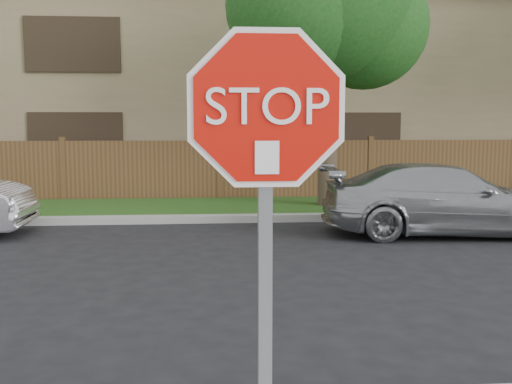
{
  "coord_description": "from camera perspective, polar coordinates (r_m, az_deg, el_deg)",
  "views": [
    {
      "loc": [
        -0.3,
        -4.2,
        2.09
      ],
      "look_at": [
        -0.04,
        -0.9,
        1.7
      ],
      "focal_mm": 42.0,
      "sensor_mm": 36.0,
      "label": 1
    }
  ],
  "objects": [
    {
      "name": "far_curb",
      "position": [
        12.52,
        -3.14,
        -2.54
      ],
      "size": [
        70.0,
        0.3,
        0.15
      ],
      "primitive_type": "cube",
      "color": "gray",
      "rests_on": "ground"
    },
    {
      "name": "grass_strip",
      "position": [
        14.15,
        -3.31,
        -1.53
      ],
      "size": [
        70.0,
        3.0,
        0.12
      ],
      "primitive_type": "cube",
      "color": "#1E4714",
      "rests_on": "ground"
    },
    {
      "name": "fence",
      "position": [
        15.66,
        -3.46,
        2.0
      ],
      "size": [
        70.0,
        0.12,
        1.6
      ],
      "primitive_type": "cube",
      "color": "#4C351A",
      "rests_on": "ground"
    },
    {
      "name": "apartment_building",
      "position": [
        21.25,
        -3.81,
        10.6
      ],
      "size": [
        35.2,
        9.2,
        7.2
      ],
      "color": "#95855C",
      "rests_on": "ground"
    },
    {
      "name": "stop_sign",
      "position": [
        2.75,
        0.96,
        1.27
      ],
      "size": [
        1.01,
        0.13,
        2.55
      ],
      "color": "gray",
      "rests_on": "sidewalk_near"
    },
    {
      "name": "sedan_right",
      "position": [
        11.62,
        17.54,
        -0.67
      ],
      "size": [
        4.66,
        2.19,
        1.31
      ],
      "primitive_type": "imported",
      "rotation": [
        0.0,
        0.0,
        1.49
      ],
      "color": "#9B9EA1",
      "rests_on": "ground"
    }
  ]
}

